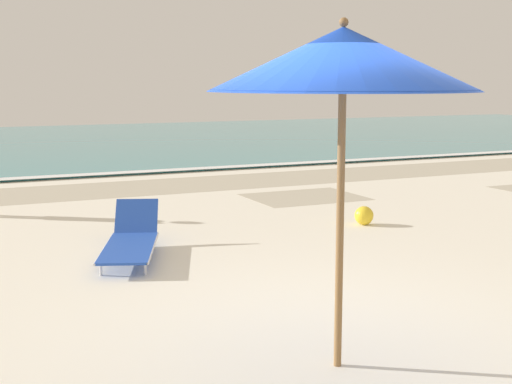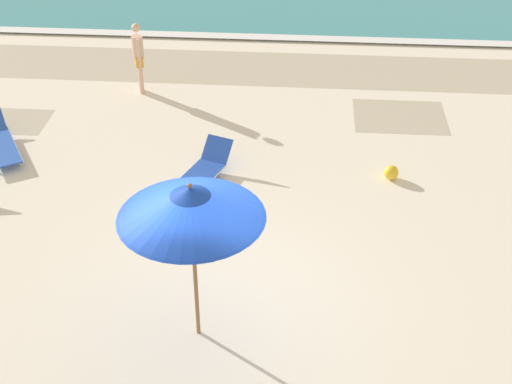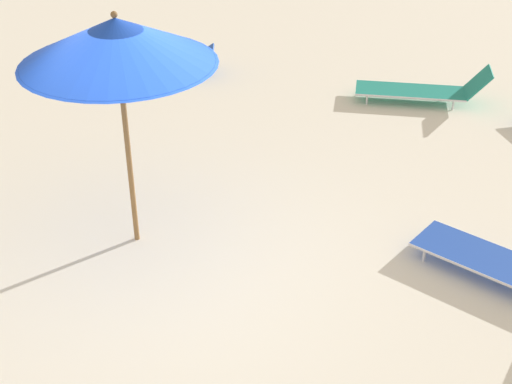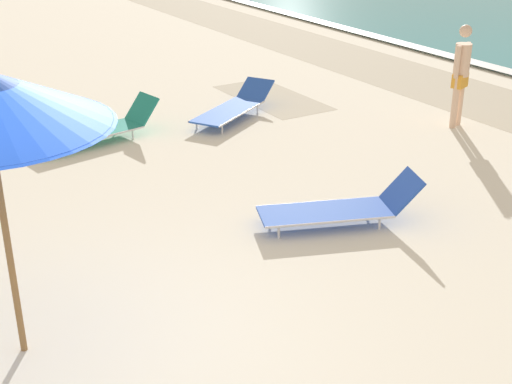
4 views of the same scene
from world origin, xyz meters
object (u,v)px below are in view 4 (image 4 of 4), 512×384
Objects in this scene: sun_lounger_under_umbrella at (100,129)px; sun_lounger_beside_umbrella at (342,207)px; beachgoer_wading_adult at (461,70)px; sun_lounger_near_water_right at (234,106)px.

sun_lounger_under_umbrella is 4.77m from sun_lounger_beside_umbrella.
sun_lounger_under_umbrella is 6.17m from beachgoer_wading_adult.
sun_lounger_near_water_right is at bearing -172.04° from sun_lounger_beside_umbrella.
beachgoer_wading_adult reaches higher than sun_lounger_under_umbrella.
beachgoer_wading_adult is at bearing 55.98° from sun_lounger_under_umbrella.
sun_lounger_beside_umbrella is at bearing -172.69° from beachgoer_wading_adult.
beachgoer_wading_adult reaches higher than sun_lounger_near_water_right.
beachgoer_wading_adult is (2.47, 3.05, 0.80)m from sun_lounger_near_water_right.
sun_lounger_beside_umbrella is at bearing 8.39° from sun_lounger_under_umbrella.
sun_lounger_beside_umbrella is 4.63m from beachgoer_wading_adult.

